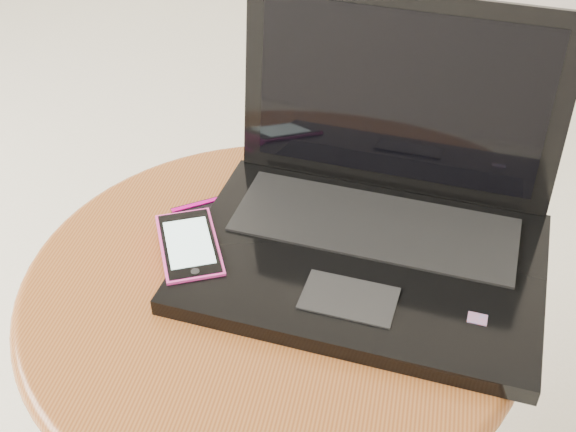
# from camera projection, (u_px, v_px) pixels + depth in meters

# --- Properties ---
(table) EXTENTS (0.56, 0.56, 0.45)m
(table) POSITION_uv_depth(u_px,v_px,m) (272.00, 338.00, 0.88)
(table) COLOR brown
(table) RESTS_ON ground
(laptop) EXTENTS (0.42, 0.35, 0.26)m
(laptop) POSITION_uv_depth(u_px,v_px,m) (375.00, 212.00, 0.84)
(laptop) COLOR black
(laptop) RESTS_ON table
(phone_black) EXTENTS (0.12, 0.14, 0.01)m
(phone_black) POSITION_uv_depth(u_px,v_px,m) (212.00, 234.00, 0.87)
(phone_black) COLOR black
(phone_black) RESTS_ON table
(phone_pink) EXTENTS (0.11, 0.13, 0.01)m
(phone_pink) POSITION_uv_depth(u_px,v_px,m) (189.00, 247.00, 0.84)
(phone_pink) COLOR #F039A2
(phone_pink) RESTS_ON phone_black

